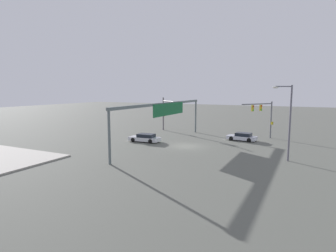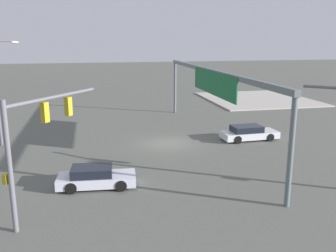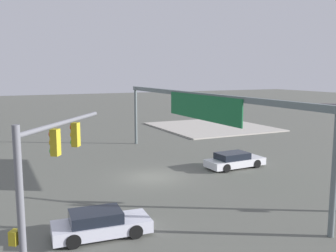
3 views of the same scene
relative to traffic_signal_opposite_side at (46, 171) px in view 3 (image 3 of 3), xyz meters
The scene contains 6 objects.
ground_plane 14.34m from the traffic_signal_opposite_side, 38.29° to the right, with size 209.08×209.08×0.00m, color #595A53.
sidewalk_corner 39.11m from the traffic_signal_opposite_side, 40.55° to the right, with size 14.55×13.83×0.15m, color #B3ADA3.
traffic_signal_opposite_side is the anchor object (origin of this frame).
overhead_sign_gantry 15.92m from the traffic_signal_opposite_side, 48.64° to the right, with size 25.02×0.43×5.93m.
sedan_car_approaching 5.33m from the traffic_signal_opposite_side, 40.67° to the right, with size 2.12×4.51×1.21m.
sedan_car_waiting_far 18.95m from the traffic_signal_opposite_side, 55.50° to the right, with size 2.07×4.75×1.21m.
Camera 3 is at (-23.55, 10.10, 7.36)m, focal length 39.98 mm.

